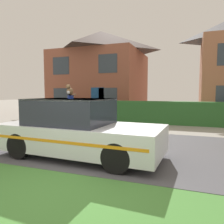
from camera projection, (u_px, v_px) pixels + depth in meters
ground_plane at (60, 186)px, 4.04m from camera, size 80.00×80.00×0.00m
road_strip at (117, 146)px, 7.08m from camera, size 28.00×5.25×0.01m
lawn_verge at (35, 203)px, 3.41m from camera, size 28.00×2.60×0.01m
garden_hedge at (140, 112)px, 12.56m from camera, size 13.05×0.81×1.25m
police_car at (78, 129)px, 5.89m from camera, size 4.47×2.00×1.65m
cat at (70, 91)px, 5.73m from camera, size 0.20×0.34×0.29m
house_left at (101, 72)px, 18.86m from camera, size 7.23×6.84×6.95m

